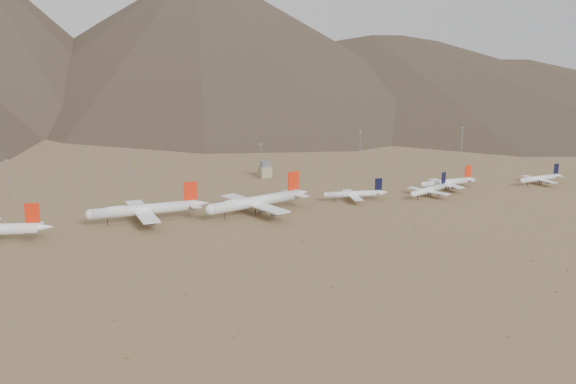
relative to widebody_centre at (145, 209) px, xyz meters
name	(u,v)px	position (x,y,z in m)	size (l,w,h in m)	color
ground	(292,221)	(75.66, -30.77, -7.13)	(3000.00, 3000.00, 0.00)	olive
mountain_ridge	(77,0)	(75.66, 869.23, 142.87)	(4400.00, 1000.00, 300.00)	brown
widebody_centre	(145,209)	(0.00, 0.00, 0.00)	(69.58, 53.15, 20.67)	white
widebody_east	(256,201)	(63.07, -7.60, 0.38)	(71.48, 56.53, 21.77)	white
narrowbody_a	(355,194)	(131.28, -0.97, -2.62)	(41.52, 30.47, 13.89)	white
narrowbody_b	(430,190)	(181.30, -8.65, -2.65)	(39.50, 29.66, 13.78)	white
narrowbody_c	(448,182)	(204.30, 4.65, -2.28)	(45.28, 32.47, 14.93)	white
narrowbody_d	(541,178)	(272.91, -6.64, -2.85)	(39.91, 28.83, 13.18)	white
control_tower	(265,170)	(105.66, 89.23, -1.81)	(8.00, 8.00, 12.00)	#9B8D69
mast_far_west	(8,178)	(-67.43, 84.97, 7.08)	(2.00, 0.60, 25.70)	gray
mast_west	(128,165)	(9.73, 99.71, 7.08)	(2.00, 0.60, 25.70)	gray
mast_centre	(261,160)	(100.71, 84.19, 7.08)	(2.00, 0.60, 25.70)	gray
mast_east	(360,145)	(195.80, 113.03, 7.08)	(2.00, 0.60, 25.70)	gray
mast_far_east	(462,141)	(283.73, 99.92, 7.08)	(2.00, 0.60, 25.70)	gray
desert_scrub	(240,304)	(8.63, -137.48, -6.81)	(373.14, 173.83, 0.91)	olive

